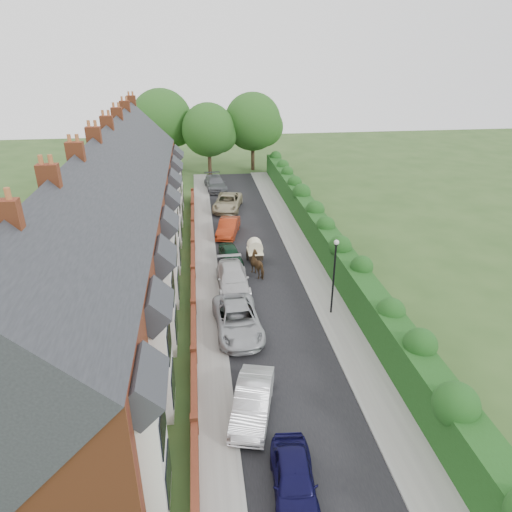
{
  "coord_description": "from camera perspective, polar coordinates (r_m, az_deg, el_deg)",
  "views": [
    {
      "loc": [
        -4.59,
        -20.28,
        15.68
      ],
      "look_at": [
        -0.85,
        8.7,
        2.2
      ],
      "focal_mm": 32.0,
      "sensor_mm": 36.0,
      "label": 1
    }
  ],
  "objects": [
    {
      "name": "kerb_house_side",
      "position": [
        34.97,
        -4.87,
        -1.85
      ],
      "size": [
        0.18,
        58.0,
        0.13
      ],
      "primitive_type": "cube",
      "color": "#969791",
      "rests_on": "ground"
    },
    {
      "name": "car_navy",
      "position": [
        19.35,
        4.77,
        -26.03
      ],
      "size": [
        2.0,
        4.27,
        1.41
      ],
      "primitive_type": "imported",
      "rotation": [
        0.0,
        0.0,
        -0.08
      ],
      "color": "#0D0B34",
      "rests_on": "ground"
    },
    {
      "name": "car_white",
      "position": [
        32.22,
        -2.93,
        -2.83
      ],
      "size": [
        2.27,
        5.37,
        1.55
      ],
      "primitive_type": "imported",
      "rotation": [
        0.0,
        0.0,
        0.02
      ],
      "color": "silver",
      "rests_on": "ground"
    },
    {
      "name": "garden_wall_row",
      "position": [
        33.89,
        -7.85,
        -2.17
      ],
      "size": [
        0.35,
        40.35,
        1.1
      ],
      "color": "brown",
      "rests_on": "ground"
    },
    {
      "name": "car_silver_a",
      "position": [
        22.1,
        -0.44,
        -17.71
      ],
      "size": [
        2.71,
        4.84,
        1.51
      ],
      "primitive_type": "imported",
      "rotation": [
        0.0,
        0.0,
        -0.26
      ],
      "color": "silver",
      "rests_on": "ground"
    },
    {
      "name": "tree_far_right",
      "position": [
        63.56,
        -0.07,
        16.29
      ],
      "size": [
        7.98,
        7.6,
        10.31
      ],
      "color": "#332316",
      "rests_on": "ground"
    },
    {
      "name": "horse",
      "position": [
        33.99,
        0.34,
        -1.06
      ],
      "size": [
        1.69,
        2.28,
        1.75
      ],
      "primitive_type": "imported",
      "rotation": [
        0.0,
        0.0,
        3.55
      ],
      "color": "#4C341B",
      "rests_on": "ground"
    },
    {
      "name": "kerb_hedge_side",
      "position": [
        35.68,
        4.95,
        -1.29
      ],
      "size": [
        0.18,
        58.0,
        0.13
      ],
      "primitive_type": "cube",
      "color": "#969791",
      "rests_on": "ground"
    },
    {
      "name": "car_beige",
      "position": [
        48.23,
        -3.56,
        6.73
      ],
      "size": [
        3.78,
        6.09,
        1.57
      ],
      "primitive_type": "imported",
      "rotation": [
        0.0,
        0.0,
        -0.22
      ],
      "color": "tan",
      "rests_on": "ground"
    },
    {
      "name": "road",
      "position": [
        35.22,
        0.09,
        -1.65
      ],
      "size": [
        6.0,
        58.0,
        0.02
      ],
      "primitive_type": "cube",
      "color": "black",
      "rests_on": "ground"
    },
    {
      "name": "terrace_row",
      "position": [
        32.87,
        -17.93,
        3.59
      ],
      "size": [
        9.05,
        40.5,
        11.5
      ],
      "color": "brown",
      "rests_on": "ground"
    },
    {
      "name": "car_red",
      "position": [
        41.45,
        -3.49,
        3.6
      ],
      "size": [
        2.61,
        4.79,
        1.5
      ],
      "primitive_type": "imported",
      "rotation": [
        0.0,
        0.0,
        -0.24
      ],
      "color": "#9C2B11",
      "rests_on": "ground"
    },
    {
      "name": "tree_far_back",
      "position": [
        64.12,
        -11.31,
        16.18
      ],
      "size": [
        8.4,
        8.0,
        10.82
      ],
      "color": "#332316",
      "rests_on": "ground"
    },
    {
      "name": "car_silver_b",
      "position": [
        27.53,
        -2.32,
        -7.99
      ],
      "size": [
        2.93,
        5.84,
        1.59
      ],
      "primitive_type": "imported",
      "rotation": [
        0.0,
        0.0,
        0.05
      ],
      "color": "#A7AAAE",
      "rests_on": "ground"
    },
    {
      "name": "hedge",
      "position": [
        35.73,
        9.52,
        1.2
      ],
      "size": [
        2.1,
        58.0,
        2.85
      ],
      "color": "#193E13",
      "rests_on": "ground"
    },
    {
      "name": "horse_cart",
      "position": [
        35.9,
        -0.13,
        0.84
      ],
      "size": [
        1.23,
        2.71,
        1.96
      ],
      "color": "black",
      "rests_on": "ground"
    },
    {
      "name": "lamppost",
      "position": [
        28.4,
        9.77,
        -1.47
      ],
      "size": [
        0.32,
        0.32,
        5.16
      ],
      "color": "black",
      "rests_on": "ground"
    },
    {
      "name": "ground",
      "position": [
        26.04,
        4.42,
        -12.34
      ],
      "size": [
        140.0,
        140.0,
        0.0
      ],
      "primitive_type": "plane",
      "color": "#2D4C1E",
      "rests_on": "ground"
    },
    {
      "name": "tree_far_left",
      "position": [
        61.2,
        -5.64,
        15.27
      ],
      "size": [
        7.14,
        6.8,
        9.29
      ],
      "color": "#332316",
      "rests_on": "ground"
    },
    {
      "name": "car_green",
      "position": [
        36.22,
        -3.21,
        0.19
      ],
      "size": [
        1.98,
        3.93,
        1.28
      ],
      "primitive_type": "imported",
      "rotation": [
        0.0,
        0.0,
        0.13
      ],
      "color": "black",
      "rests_on": "ground"
    },
    {
      "name": "car_grey",
      "position": [
        55.35,
        -5.1,
        9.06
      ],
      "size": [
        2.78,
        5.67,
        1.59
      ],
      "primitive_type": "imported",
      "rotation": [
        0.0,
        0.0,
        0.1
      ],
      "color": "#585B5F",
      "rests_on": "ground"
    },
    {
      "name": "pavement_hedge_side",
      "position": [
        35.91,
        6.59,
        -1.2
      ],
      "size": [
        2.2,
        58.0,
        0.12
      ],
      "primitive_type": "cube",
      "color": "gray",
      "rests_on": "ground"
    },
    {
      "name": "pavement_house_side",
      "position": [
        34.96,
        -6.18,
        -1.93
      ],
      "size": [
        1.7,
        58.0,
        0.12
      ],
      "primitive_type": "cube",
      "color": "gray",
      "rests_on": "ground"
    }
  ]
}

